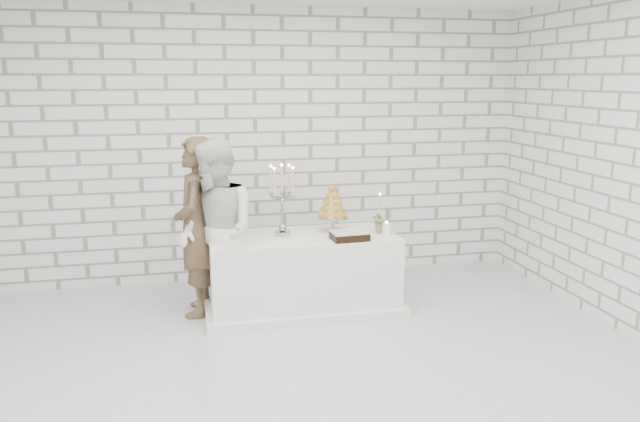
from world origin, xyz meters
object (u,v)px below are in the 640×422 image
(cake_table, at_px, (303,272))
(candelabra, at_px, (282,200))
(croquembouche, at_px, (333,208))
(groom, at_px, (196,227))
(bride, at_px, (217,232))

(cake_table, xyz_separation_m, candelabra, (-0.19, 0.03, 0.73))
(cake_table, height_order, croquembouche, croquembouche)
(cake_table, distance_m, groom, 1.13)
(groom, distance_m, candelabra, 0.86)
(candelabra, bearing_deg, croquembouche, 6.57)
(candelabra, height_order, croquembouche, candelabra)
(cake_table, xyz_separation_m, bride, (-0.83, -0.12, 0.48))
(cake_table, xyz_separation_m, croquembouche, (0.32, 0.09, 0.62))
(cake_table, distance_m, bride, 0.97)
(groom, distance_m, croquembouche, 1.34)
(groom, relative_size, bride, 1.00)
(bride, bearing_deg, cake_table, 75.88)
(candelabra, relative_size, croquembouche, 1.46)
(cake_table, distance_m, candelabra, 0.75)
(cake_table, height_order, candelabra, candelabra)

